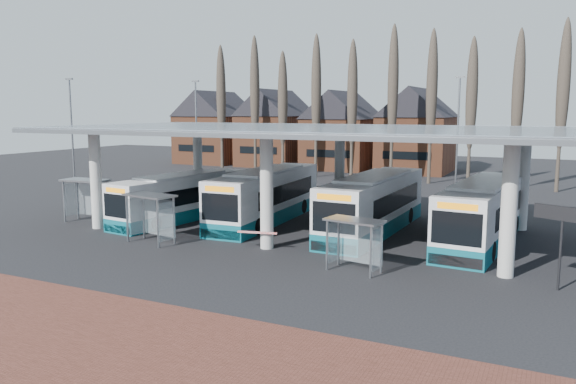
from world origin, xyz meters
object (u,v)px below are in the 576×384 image
at_px(bus_1, 267,197).
at_px(bus_3, 483,213).
at_px(bus_2, 374,205).
at_px(shelter_0, 87,191).
at_px(bus_0, 183,198).
at_px(shelter_2, 356,233).
at_px(shelter_1, 152,207).

height_order(bus_1, bus_3, bus_1).
bearing_deg(bus_3, bus_2, -175.88).
bearing_deg(bus_3, bus_1, -176.12).
distance_m(bus_2, bus_3, 6.35).
bearing_deg(bus_2, shelter_0, -162.22).
xyz_separation_m(bus_0, shelter_2, (14.59, -6.73, 0.31)).
height_order(bus_0, bus_1, bus_1).
distance_m(bus_0, shelter_1, 6.79).
bearing_deg(bus_3, shelter_0, -163.62).
bearing_deg(bus_3, bus_0, -170.13).
relative_size(bus_2, shelter_1, 4.00).
xyz_separation_m(bus_1, bus_3, (13.78, -0.11, -0.00)).
xyz_separation_m(bus_2, bus_3, (6.35, -0.02, -0.01)).
relative_size(shelter_0, shelter_2, 1.11).
bearing_deg(shelter_0, shelter_1, -23.63).
bearing_deg(bus_0, bus_1, 27.05).
height_order(bus_0, shelter_0, bus_0).
relative_size(bus_2, shelter_2, 4.49).
relative_size(shelter_1, shelter_2, 1.12).
bearing_deg(bus_0, shelter_2, -17.77).
bearing_deg(bus_2, bus_1, -179.04).
xyz_separation_m(bus_2, shelter_2, (1.77, -8.61, 0.13)).
xyz_separation_m(bus_0, shelter_1, (2.53, -6.27, 0.53)).
height_order(bus_1, bus_2, bus_2).
distance_m(bus_0, shelter_0, 6.24).
bearing_deg(shelter_2, bus_1, 146.71).
height_order(bus_0, shelter_2, bus_0).
height_order(bus_2, shelter_0, bus_2).
bearing_deg(bus_2, shelter_2, -76.77).
bearing_deg(bus_0, shelter_1, -61.01).
xyz_separation_m(bus_1, shelter_2, (9.20, -8.70, 0.13)).
relative_size(bus_0, bus_1, 0.90).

